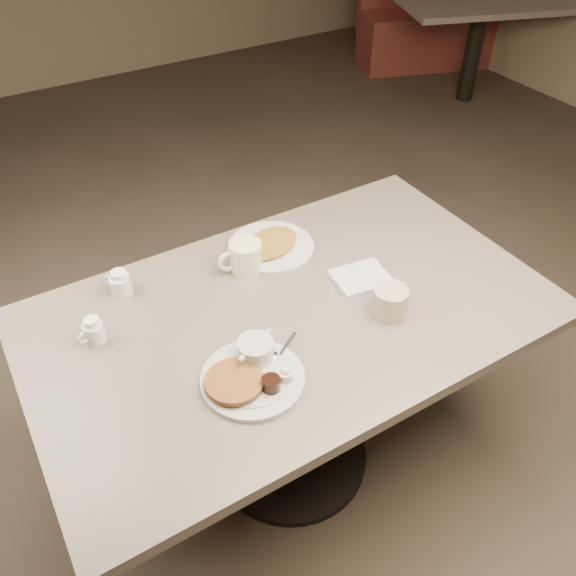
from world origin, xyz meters
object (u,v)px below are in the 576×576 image
main_plate (251,372)px  creamer_left (93,331)px  coffee_mug_far (245,257)px  hash_plate (271,246)px  creamer_right (120,283)px  coffee_mug_near (391,301)px  booth_back_right (436,16)px  diner_table (291,350)px

main_plate → creamer_left: bearing=131.7°
coffee_mug_far → hash_plate: coffee_mug_far is taller
main_plate → creamer_right: bearing=109.4°
coffee_mug_near → creamer_right: size_ratio=1.68×
creamer_right → booth_back_right: booth_back_right is taller
creamer_right → coffee_mug_near: bearing=-37.5°
coffee_mug_far → hash_plate: 0.14m
coffee_mug_near → creamer_left: bearing=156.6°
diner_table → coffee_mug_far: 0.32m
main_plate → diner_table: bearing=36.6°
main_plate → coffee_mug_far: 0.44m
coffee_mug_near → coffee_mug_far: 0.47m
creamer_left → coffee_mug_far: bearing=6.9°
coffee_mug_far → main_plate: bearing=-116.0°
creamer_left → creamer_right: 0.20m
diner_table → coffee_mug_near: coffee_mug_near is taller
creamer_left → main_plate: bearing=-48.3°
booth_back_right → creamer_right: bearing=-145.2°
creamer_left → creamer_right: size_ratio=0.90×
diner_table → main_plate: (-0.22, -0.17, 0.19)m
coffee_mug_far → hash_plate: bearing=23.0°
coffee_mug_near → creamer_right: bearing=142.5°
main_plate → creamer_left: 0.45m
booth_back_right → hash_plate: bearing=-140.6°
coffee_mug_near → booth_back_right: 4.13m
booth_back_right → coffee_mug_far: bearing=-141.1°
diner_table → creamer_right: (-0.40, 0.33, 0.21)m
creamer_right → diner_table: bearing=-39.7°
booth_back_right → creamer_left: bearing=-144.5°
main_plate → coffee_mug_far: bearing=64.0°
coffee_mug_near → creamer_right: (-0.63, 0.49, -0.01)m
creamer_left → booth_back_right: 4.50m
creamer_right → hash_plate: creamer_right is taller
creamer_left → hash_plate: 0.63m
main_plate → booth_back_right: bearing=41.3°
coffee_mug_far → creamer_right: 0.38m
coffee_mug_near → booth_back_right: bearing=45.4°
creamer_right → hash_plate: (0.49, -0.04, -0.02)m
diner_table → creamer_left: bearing=161.7°
diner_table → booth_back_right: bearing=41.6°
coffee_mug_near → main_plate: bearing=-178.8°
diner_table → booth_back_right: size_ratio=0.85×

